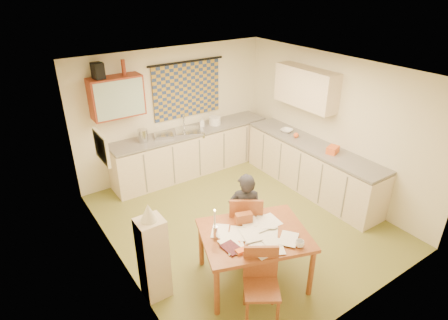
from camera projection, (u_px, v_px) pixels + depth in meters
floor at (241, 221)px, 6.26m from camera, size 4.00×4.50×0.02m
ceiling at (244, 70)px, 5.13m from camera, size 4.00×4.50×0.02m
wall_back at (174, 112)px, 7.36m from camera, size 4.00×0.02×2.50m
wall_front at (368, 228)px, 4.03m from camera, size 4.00×0.02×2.50m
wall_left at (114, 192)px, 4.68m from camera, size 0.02×4.50×2.50m
wall_right at (332, 126)px, 6.70m from camera, size 0.02×4.50×2.50m
window_blind at (187, 90)px, 7.30m from camera, size 1.45×0.03×1.05m
curtain_rod at (186, 62)px, 7.04m from camera, size 1.60×0.04×0.04m
wall_cabinet at (117, 97)px, 6.40m from camera, size 0.90×0.34×0.70m
wall_cabinet_glass at (120, 99)px, 6.28m from camera, size 0.84×0.02×0.64m
upper_cabinet_right at (306, 87)px, 6.75m from camera, size 0.34×1.30×0.70m
framed_print at (101, 147)px, 4.80m from camera, size 0.04×0.50×0.40m
print_canvas at (103, 147)px, 4.81m from camera, size 0.01×0.42×0.32m
counter_back at (192, 151)px, 7.60m from camera, size 3.30×0.62×0.92m
counter_right at (311, 167)px, 6.99m from camera, size 0.62×2.95×0.92m
stove at (360, 193)px, 6.17m from camera, size 0.57×0.57×0.89m
sink at (189, 132)px, 7.38m from camera, size 0.69×0.64×0.10m
tap at (184, 121)px, 7.43m from camera, size 0.04×0.04×0.28m
dish_rack at (164, 135)px, 7.07m from camera, size 0.43×0.40×0.06m
kettle at (143, 136)px, 6.82m from camera, size 0.21×0.21×0.24m
mixing_bowl at (215, 121)px, 7.63m from camera, size 0.26×0.26×0.16m
soap_bottle at (202, 122)px, 7.52m from camera, size 0.13×0.13×0.18m
bowl at (287, 131)px, 7.29m from camera, size 0.36×0.36×0.06m
orange_bag at (333, 150)px, 6.42m from camera, size 0.26×0.22×0.12m
fruit_orange at (296, 135)px, 7.03m from camera, size 0.10×0.10×0.10m
speaker at (98, 71)px, 6.06m from camera, size 0.18×0.22×0.26m
bottle_green at (102, 70)px, 6.09m from camera, size 0.08×0.08×0.26m
bottle_brown at (123, 67)px, 6.28m from camera, size 0.07×0.07×0.26m
dining_table at (254, 256)px, 4.90m from camera, size 1.60×1.40×0.75m
chair_far at (245, 234)px, 5.43m from camera, size 0.63×0.63×1.00m
chair_near at (261, 298)px, 4.41m from camera, size 0.56×0.56×0.90m
person at (245, 215)px, 5.27m from camera, size 0.76×0.75×1.30m
shelf_stand at (153, 258)px, 4.58m from camera, size 0.32×0.30×1.14m
lampshade at (148, 212)px, 4.27m from camera, size 0.20×0.20×0.22m
letter_rack at (244, 219)px, 4.88m from camera, size 0.24×0.16×0.16m
mug at (300, 244)px, 4.49m from camera, size 0.18×0.18×0.09m
magazine at (225, 251)px, 4.41m from camera, size 0.22×0.27×0.02m
book at (226, 244)px, 4.54m from camera, size 0.38×0.39×0.02m
orange_box at (241, 251)px, 4.40m from camera, size 0.12×0.09×0.04m
eyeglasses at (272, 246)px, 4.51m from camera, size 0.14×0.07×0.02m
candle_holder at (216, 233)px, 4.60m from camera, size 0.07×0.07×0.18m
candle at (215, 217)px, 4.55m from camera, size 0.03×0.03×0.22m
candle_flame at (215, 211)px, 4.46m from camera, size 0.02×0.02×0.02m
papers at (255, 233)px, 4.72m from camera, size 0.98×0.99×0.03m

